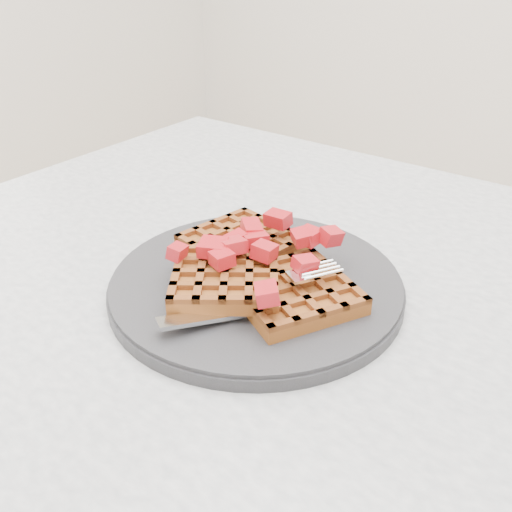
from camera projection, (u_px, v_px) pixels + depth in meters
name	position (u px, v px, depth m)	size (l,w,h in m)	color
table	(391.00, 429.00, 0.55)	(1.20, 0.80, 0.75)	silver
plate	(256.00, 284.00, 0.56)	(0.29, 0.29, 0.02)	#242427
waffles	(254.00, 269.00, 0.54)	(0.22, 0.20, 0.03)	brown
strawberry_pile	(256.00, 243.00, 0.53)	(0.15, 0.15, 0.02)	maroon
fork	(266.00, 302.00, 0.50)	(0.02, 0.18, 0.02)	silver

